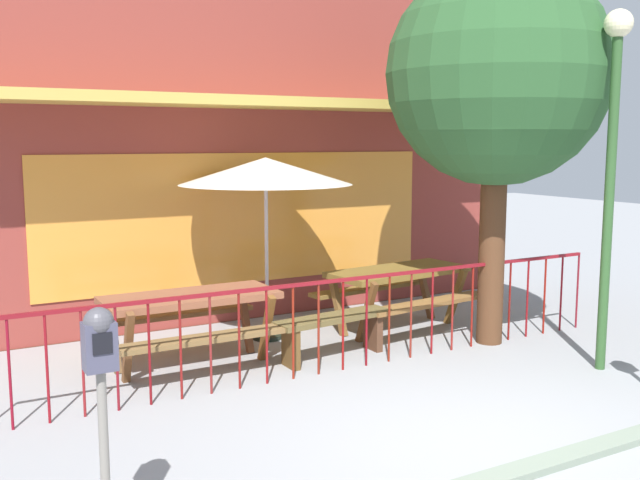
# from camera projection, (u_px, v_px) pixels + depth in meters

# --- Properties ---
(ground) EXTENTS (40.00, 40.00, 0.00)m
(ground) POSITION_uv_depth(u_px,v_px,m) (476.00, 440.00, 5.73)
(ground) COLOR gray
(pub_storefront) EXTENTS (8.26, 1.44, 5.08)m
(pub_storefront) POSITION_uv_depth(u_px,v_px,m) (237.00, 127.00, 9.47)
(pub_storefront) COLOR #4F2B1E
(pub_storefront) RESTS_ON ground
(patio_fence_front) EXTENTS (6.96, 0.04, 0.97)m
(patio_fence_front) POSITION_uv_depth(u_px,v_px,m) (343.00, 307.00, 7.40)
(patio_fence_front) COLOR maroon
(patio_fence_front) RESTS_ON ground
(picnic_table_left) EXTENTS (1.80, 1.36, 0.79)m
(picnic_table_left) POSITION_uv_depth(u_px,v_px,m) (191.00, 310.00, 7.53)
(picnic_table_left) COLOR brown
(picnic_table_left) RESTS_ON ground
(picnic_table_right) EXTENTS (1.94, 1.55, 0.79)m
(picnic_table_right) POSITION_uv_depth(u_px,v_px,m) (398.00, 282.00, 9.01)
(picnic_table_right) COLOR brown
(picnic_table_right) RESTS_ON ground
(patio_umbrella) EXTENTS (2.03, 2.03, 2.17)m
(patio_umbrella) POSITION_uv_depth(u_px,v_px,m) (266.00, 172.00, 8.41)
(patio_umbrella) COLOR black
(patio_umbrella) RESTS_ON ground
(patio_bench) EXTENTS (1.43, 0.47, 0.48)m
(patio_bench) POSITION_uv_depth(u_px,v_px,m) (334.00, 327.00, 7.85)
(patio_bench) COLOR brown
(patio_bench) RESTS_ON ground
(parking_meter_near) EXTENTS (0.18, 0.17, 1.43)m
(parking_meter_near) POSITION_uv_depth(u_px,v_px,m) (100.00, 364.00, 4.09)
(parking_meter_near) COLOR gray
(parking_meter_near) RESTS_ON ground
(street_tree) EXTENTS (2.52, 2.52, 4.36)m
(street_tree) POSITION_uv_depth(u_px,v_px,m) (497.00, 76.00, 8.10)
(street_tree) COLOR #4E2F1B
(street_tree) RESTS_ON ground
(street_lamp) EXTENTS (0.28, 0.28, 3.64)m
(street_lamp) POSITION_uv_depth(u_px,v_px,m) (612.00, 136.00, 7.21)
(street_lamp) COLOR #2B5026
(street_lamp) RESTS_ON ground
(curb_edge) EXTENTS (11.56, 0.20, 0.11)m
(curb_edge) POSITION_uv_depth(u_px,v_px,m) (534.00, 471.00, 5.21)
(curb_edge) COLOR gray
(curb_edge) RESTS_ON ground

